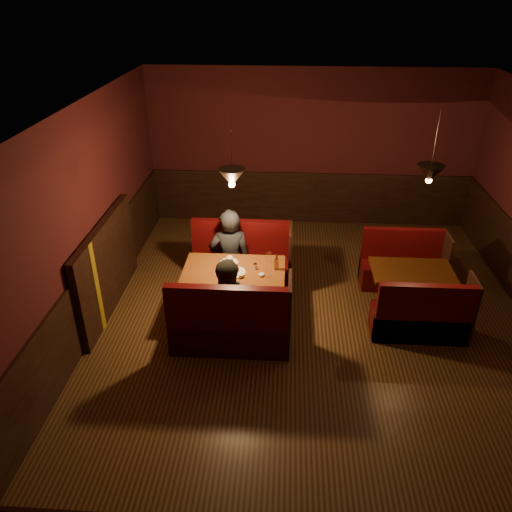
# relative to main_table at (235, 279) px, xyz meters

# --- Properties ---
(room) EXTENTS (6.02, 7.02, 2.92)m
(room) POSITION_rel_main_table_xyz_m (0.82, -0.25, 0.48)
(room) COLOR #40230F
(room) RESTS_ON ground
(main_table) EXTENTS (1.38, 0.84, 0.97)m
(main_table) POSITION_rel_main_table_xyz_m (0.00, 0.00, 0.00)
(main_table) COLOR maroon
(main_table) RESTS_ON ground
(main_bench_far) EXTENTS (1.52, 0.54, 1.04)m
(main_bench_far) POSITION_rel_main_table_xyz_m (0.02, 0.78, -0.24)
(main_bench_far) COLOR #33090C
(main_bench_far) RESTS_ON ground
(main_bench_near) EXTENTS (1.52, 0.54, 1.04)m
(main_bench_near) POSITION_rel_main_table_xyz_m (0.02, -0.78, -0.24)
(main_bench_near) COLOR #33090C
(main_bench_near) RESTS_ON ground
(second_table) EXTENTS (1.13, 0.72, 0.64)m
(second_table) POSITION_rel_main_table_xyz_m (2.46, 0.30, -0.10)
(second_table) COLOR maroon
(second_table) RESTS_ON ground
(second_bench_far) EXTENTS (1.25, 0.47, 0.89)m
(second_bench_far) POSITION_rel_main_table_xyz_m (2.49, 0.97, -0.29)
(second_bench_far) COLOR #33090C
(second_bench_far) RESTS_ON ground
(second_bench_near) EXTENTS (1.25, 0.47, 0.89)m
(second_bench_near) POSITION_rel_main_table_xyz_m (2.49, -0.38, -0.29)
(second_bench_near) COLOR #33090C
(second_bench_near) RESTS_ON ground
(diner_a) EXTENTS (0.67, 0.50, 1.69)m
(diner_a) POSITION_rel_main_table_xyz_m (-0.14, 0.62, 0.27)
(diner_a) COLOR black
(diner_a) RESTS_ON ground
(diner_b) EXTENTS (0.87, 0.76, 1.53)m
(diner_b) POSITION_rel_main_table_xyz_m (0.01, -0.59, 0.19)
(diner_b) COLOR black
(diner_b) RESTS_ON ground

